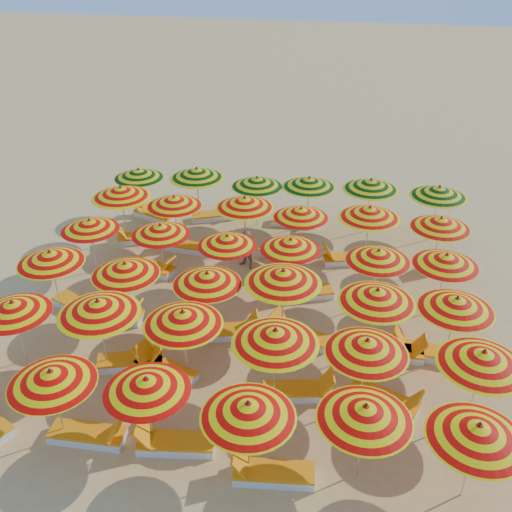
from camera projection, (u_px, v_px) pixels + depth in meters
The scene contains 61 objects.
ground at pixel (253, 310), 17.26m from camera, with size 120.00×120.00×0.00m, color tan.
umbrella_1 at pixel (51, 377), 12.09m from camera, with size 2.46×2.46×2.03m.
umbrella_2 at pixel (147, 385), 11.96m from camera, with size 2.21×2.21×1.98m.
umbrella_3 at pixel (248, 410), 11.23m from camera, with size 2.26×2.26×2.07m.
umbrella_4 at pixel (365, 412), 11.17m from camera, with size 2.22×2.22×2.07m.
umbrella_5 at pixel (478, 432), 10.74m from camera, with size 2.44×2.44×2.07m.
umbrella_6 at pixel (13, 308), 14.35m from camera, with size 2.19×2.19×1.99m.
umbrella_7 at pixel (98, 307), 14.05m from camera, with size 2.24×2.24×2.20m.
umbrella_8 at pixel (183, 318), 13.81m from camera, with size 2.44×2.44×2.10m.
umbrella_9 at pixel (275, 336), 13.07m from camera, with size 2.16×2.16×2.18m.
umbrella_10 at pixel (367, 346), 12.91m from camera, with size 2.30×2.30×2.07m.
umbrella_11 at pixel (483, 358), 12.48m from camera, with size 2.08×2.08×2.13m.
umbrella_12 at pixel (50, 257), 16.40m from camera, with size 2.21×2.21×2.05m.
umbrella_13 at pixel (125, 269), 15.85m from camera, with size 2.05×2.05×2.06m.
umbrella_14 at pixel (207, 278), 15.45m from camera, with size 2.14×2.14×2.04m.
umbrella_15 at pixel (283, 277), 15.21m from camera, with size 2.55×2.55×2.23m.
umbrella_16 at pixel (377, 296), 14.57m from camera, with size 2.49×2.49×2.14m.
umbrella_17 at pixel (457, 304), 14.36m from camera, with size 1.99×1.99×2.07m.
umbrella_18 at pixel (90, 225), 18.32m from camera, with size 2.11×2.11×1.98m.
umbrella_19 at pixel (160, 230), 18.04m from camera, with size 2.17×2.17×1.97m.
umbrella_20 at pixel (227, 241), 17.48m from camera, with size 2.04×2.04×1.94m.
umbrella_21 at pixel (290, 244), 17.23m from camera, with size 1.88×1.88×1.96m.
umbrella_22 at pixel (378, 255), 16.56m from camera, with size 2.01×2.01×2.02m.
umbrella_23 at pixel (446, 260), 16.36m from camera, with size 2.38×2.38×2.01m.
umbrella_24 at pixel (121, 192), 20.04m from camera, with size 2.76×2.76×2.22m.
umbrella_25 at pixel (174, 201), 19.74m from camera, with size 2.18×2.18×2.04m.
umbrella_26 at pixel (245, 203), 19.42m from camera, with size 2.20×2.20×2.15m.
umbrella_27 at pixel (301, 213), 19.15m from camera, with size 2.05×2.05×1.95m.
umbrella_28 at pixel (370, 213), 18.71m from camera, with size 2.54×2.54×2.17m.
umbrella_29 at pixel (441, 223), 18.27m from camera, with size 2.54×2.54×2.07m.
umbrella_30 at pixel (139, 173), 21.96m from camera, with size 2.12×2.12×2.03m.
umbrella_31 at pixel (197, 173), 21.56m from camera, with size 2.29×2.29×2.22m.
umbrella_32 at pixel (257, 182), 21.20m from camera, with size 2.14×2.14×2.05m.
umbrella_33 at pixel (309, 182), 21.06m from camera, with size 2.56×2.56×2.10m.
umbrella_34 at pixel (371, 185), 20.70m from camera, with size 2.11×2.11×2.18m.
umbrella_35 at pixel (439, 192), 20.18m from camera, with size 2.61×2.61×2.17m.
lounger_1 at pixel (89, 435), 12.84m from camera, with size 1.76×0.66×0.69m.
lounger_2 at pixel (174, 443), 12.63m from camera, with size 1.80×0.83×0.69m.
lounger_3 at pixel (272, 473), 11.94m from camera, with size 1.79×0.79×0.69m.
lounger_4 at pixel (132, 361), 15.01m from camera, with size 1.83×1.10×0.69m.
lounger_5 at pixel (164, 369), 14.72m from camera, with size 1.83×1.12×0.69m.
lounger_6 at pixel (299, 391), 14.04m from camera, with size 1.81×0.92×0.69m.
lounger_7 at pixel (385, 400), 13.77m from camera, with size 1.83×1.16×0.69m.
lounger_8 at pixel (79, 306), 17.18m from camera, with size 1.82×1.20×0.69m.
lounger_9 at pixel (116, 315), 16.77m from camera, with size 1.73×0.58×0.69m.
lounger_10 at pixel (229, 331), 16.10m from camera, with size 1.83×1.05×0.69m.
lounger_11 at pixel (299, 334), 15.97m from camera, with size 1.83×1.10×0.69m.
lounger_12 at pixel (393, 351), 15.34m from camera, with size 1.74×0.61×0.69m.
lounger_13 at pixel (422, 351), 15.35m from camera, with size 1.79×0.78×0.69m.
lounger_14 at pixel (152, 268), 19.09m from camera, with size 1.83×1.05×0.69m.
lounger_15 at pixel (304, 293), 17.76m from camera, with size 1.83×1.16×0.69m.
lounger_16 at pixel (140, 238), 20.91m from camera, with size 1.82×1.20×0.69m.
lounger_17 at pixel (189, 247), 20.32m from camera, with size 1.78×0.73×0.69m.
lounger_18 at pixel (231, 247), 20.28m from camera, with size 1.83×1.10×0.69m.
lounger_19 at pixel (284, 255), 19.80m from camera, with size 1.83×1.14×0.69m.
lounger_20 at pixel (347, 259), 19.60m from camera, with size 1.83×1.04×0.69m.
lounger_21 at pixel (448, 266), 19.19m from camera, with size 1.83×1.13×0.69m.
lounger_22 at pixel (153, 215), 22.57m from camera, with size 1.83×1.15×0.69m.
lounger_23 at pixel (215, 215), 22.51m from camera, with size 1.82×1.22×0.69m.
lounger_24 at pixel (294, 221), 22.10m from camera, with size 1.77×0.72×0.69m.
beachgoer_b at pixel (247, 250), 19.07m from camera, with size 0.66×0.51×1.35m, color tan.
Camera 1 is at (2.87, -13.80, 10.10)m, focal length 40.00 mm.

